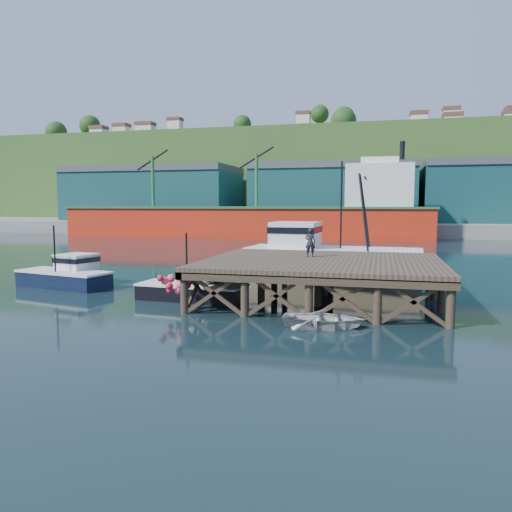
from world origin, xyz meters
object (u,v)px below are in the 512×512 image
(trawler, at_px, (329,254))
(dinghy, at_px, (323,319))
(dockworker, at_px, (310,242))
(boat_black, at_px, (194,287))
(boat_navy, at_px, (67,274))

(trawler, height_order, dinghy, trawler)
(trawler, xyz_separation_m, dockworker, (-0.29, -7.13, 1.30))
(trawler, relative_size, dinghy, 3.61)
(boat_black, bearing_deg, trawler, 62.54)
(trawler, distance_m, dockworker, 7.26)
(boat_navy, bearing_deg, dinghy, -9.14)
(boat_navy, distance_m, dockworker, 14.87)
(boat_navy, bearing_deg, boat_black, 0.32)
(boat_black, height_order, dinghy, boat_black)
(boat_navy, xyz_separation_m, boat_black, (8.94, -1.92, -0.10))
(trawler, xyz_separation_m, dinghy, (1.25, -14.13, -1.27))
(trawler, height_order, dockworker, trawler)
(boat_black, distance_m, dockworker, 6.68)
(boat_black, height_order, trawler, trawler)
(boat_navy, distance_m, boat_black, 9.14)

